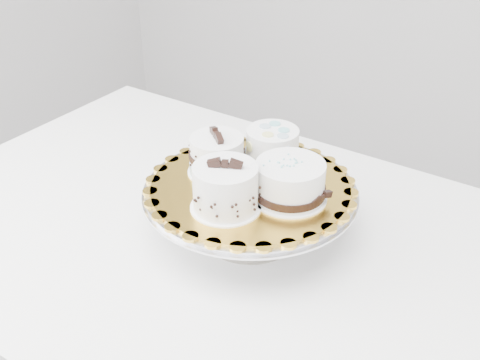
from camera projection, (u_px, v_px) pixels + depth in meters
The scene contains 7 objects.
table at pixel (223, 260), 1.18m from camera, with size 1.31×0.89×0.75m.
cake_stand at pixel (250, 203), 1.10m from camera, with size 0.39×0.39×0.11m.
cake_board at pixel (250, 186), 1.08m from camera, with size 0.36×0.36×0.01m, color gold.
cake_swirl at pixel (225, 189), 1.00m from camera, with size 0.15×0.15×0.10m.
cake_banded at pixel (217, 157), 1.10m from camera, with size 0.14×0.14×0.09m.
cake_dots at pixel (272, 147), 1.13m from camera, with size 0.12×0.12×0.07m.
cake_ribbon at pixel (291, 182), 1.03m from camera, with size 0.15×0.15×0.07m.
Camera 1 is at (0.44, -0.65, 1.43)m, focal length 45.00 mm.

